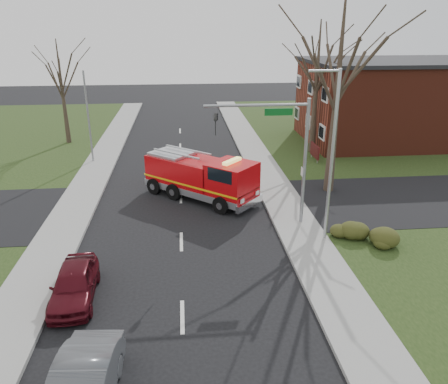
{
  "coord_description": "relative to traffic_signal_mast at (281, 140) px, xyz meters",
  "views": [
    {
      "loc": [
        0.25,
        -19.57,
        10.28
      ],
      "look_at": [
        2.3,
        1.54,
        2.0
      ],
      "focal_mm": 35.0,
      "sensor_mm": 36.0,
      "label": 1
    }
  ],
  "objects": [
    {
      "name": "traffic_signal_mast",
      "position": [
        0.0,
        0.0,
        0.0
      ],
      "size": [
        5.29,
        0.18,
        6.8
      ],
      "color": "gray",
      "rests_on": "ground"
    },
    {
      "name": "bare_tree_far",
      "position": [
        5.79,
        13.5,
        1.78
      ],
      "size": [
        5.25,
        5.25,
        10.5
      ],
      "color": "#33261E",
      "rests_on": "ground"
    },
    {
      "name": "sidewalk_left",
      "position": [
        -11.41,
        -1.5,
        -4.63
      ],
      "size": [
        2.4,
        80.0,
        0.15
      ],
      "primitive_type": "cube",
      "color": "gray",
      "rests_on": "ground"
    },
    {
      "name": "brick_building",
      "position": [
        13.79,
        16.5,
        -1.05
      ],
      "size": [
        15.4,
        10.4,
        7.25
      ],
      "color": "maroon",
      "rests_on": "ground"
    },
    {
      "name": "bare_tree_left",
      "position": [
        -15.21,
        18.5,
        0.86
      ],
      "size": [
        4.5,
        4.5,
        9.0
      ],
      "color": "#33261E",
      "rests_on": "ground"
    },
    {
      "name": "parked_car_maroon",
      "position": [
        -9.41,
        -5.93,
        -4.02
      ],
      "size": [
        1.83,
        4.12,
        1.38
      ],
      "primitive_type": "imported",
      "rotation": [
        0.0,
        0.0,
        0.05
      ],
      "color": "#490B13",
      "rests_on": "ground"
    },
    {
      "name": "ground",
      "position": [
        -5.21,
        -1.5,
        -4.71
      ],
      "size": [
        120.0,
        120.0,
        0.0
      ],
      "primitive_type": "plane",
      "color": "black",
      "rests_on": "ground"
    },
    {
      "name": "streetlight_pole",
      "position": [
        1.93,
        -2.0,
        -0.16
      ],
      "size": [
        1.48,
        0.16,
        8.4
      ],
      "color": "#B7BABF",
      "rests_on": "ground"
    },
    {
      "name": "hedge_corner",
      "position": [
        3.79,
        -2.5,
        -4.13
      ],
      "size": [
        2.8,
        2.0,
        0.9
      ],
      "primitive_type": "ellipsoid",
      "color": "#313714",
      "rests_on": "lawn_right"
    },
    {
      "name": "bare_tree_near",
      "position": [
        4.29,
        4.5,
        2.71
      ],
      "size": [
        6.0,
        6.0,
        12.0
      ],
      "color": "#33261E",
      "rests_on": "ground"
    },
    {
      "name": "utility_pole_far",
      "position": [
        -12.01,
        12.5,
        -1.21
      ],
      "size": [
        0.14,
        0.14,
        7.0
      ],
      "primitive_type": "cylinder",
      "color": "gray",
      "rests_on": "ground"
    },
    {
      "name": "health_center_sign",
      "position": [
        5.29,
        11.0,
        -3.83
      ],
      "size": [
        0.12,
        2.0,
        1.4
      ],
      "color": "#430F11",
      "rests_on": "ground"
    },
    {
      "name": "sidewalk_right",
      "position": [
        0.99,
        -1.5,
        -4.63
      ],
      "size": [
        2.4,
        80.0,
        0.15
      ],
      "primitive_type": "cube",
      "color": "gray",
      "rests_on": "ground"
    },
    {
      "name": "fire_engine",
      "position": [
        -3.89,
        4.24,
        -3.39
      ],
      "size": [
        7.04,
        6.65,
        2.92
      ],
      "rotation": [
        0.0,
        0.0,
        0.84
      ],
      "color": "#BD080D",
      "rests_on": "ground"
    }
  ]
}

